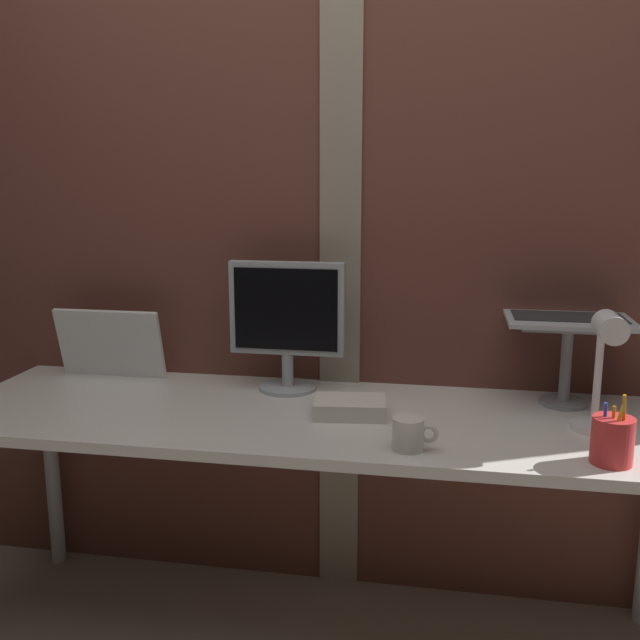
{
  "coord_description": "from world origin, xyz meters",
  "views": [
    {
      "loc": [
        0.31,
        -1.81,
        1.39
      ],
      "look_at": [
        -0.05,
        0.17,
        0.97
      ],
      "focal_mm": 39.64,
      "sensor_mm": 36.0,
      "label": 1
    }
  ],
  "objects_px": {
    "whiteboard_panel": "(110,344)",
    "pen_cup": "(612,440)",
    "monitor": "(287,317)",
    "laptop": "(566,299)",
    "desk_lamp": "(604,360)",
    "coffee_mug": "(409,434)"
  },
  "relations": [
    {
      "from": "monitor",
      "to": "whiteboard_panel",
      "type": "distance_m",
      "value": 0.62
    },
    {
      "from": "monitor",
      "to": "desk_lamp",
      "type": "distance_m",
      "value": 0.92
    },
    {
      "from": "laptop",
      "to": "pen_cup",
      "type": "bearing_deg",
      "value": -85.24
    },
    {
      "from": "monitor",
      "to": "laptop",
      "type": "bearing_deg",
      "value": 5.2
    },
    {
      "from": "laptop",
      "to": "pen_cup",
      "type": "distance_m",
      "value": 0.57
    },
    {
      "from": "whiteboard_panel",
      "to": "pen_cup",
      "type": "relative_size",
      "value": 2.05
    },
    {
      "from": "coffee_mug",
      "to": "desk_lamp",
      "type": "bearing_deg",
      "value": 19.92
    },
    {
      "from": "whiteboard_panel",
      "to": "coffee_mug",
      "type": "xyz_separation_m",
      "value": [
        1.01,
        -0.46,
        -0.07
      ]
    },
    {
      "from": "whiteboard_panel",
      "to": "desk_lamp",
      "type": "distance_m",
      "value": 1.52
    },
    {
      "from": "monitor",
      "to": "whiteboard_panel",
      "type": "relative_size",
      "value": 1.12
    },
    {
      "from": "laptop",
      "to": "desk_lamp",
      "type": "height_order",
      "value": "laptop"
    },
    {
      "from": "laptop",
      "to": "desk_lamp",
      "type": "xyz_separation_m",
      "value": [
        0.05,
        -0.34,
        -0.1
      ]
    },
    {
      "from": "whiteboard_panel",
      "to": "coffee_mug",
      "type": "distance_m",
      "value": 1.12
    },
    {
      "from": "whiteboard_panel",
      "to": "desk_lamp",
      "type": "relative_size",
      "value": 1.09
    },
    {
      "from": "laptop",
      "to": "coffee_mug",
      "type": "bearing_deg",
      "value": -130.17
    },
    {
      "from": "desk_lamp",
      "to": "pen_cup",
      "type": "distance_m",
      "value": 0.23
    },
    {
      "from": "monitor",
      "to": "whiteboard_panel",
      "type": "xyz_separation_m",
      "value": [
        -0.61,
        0.03,
        -0.12
      ]
    },
    {
      "from": "monitor",
      "to": "laptop",
      "type": "xyz_separation_m",
      "value": [
        0.83,
        0.08,
        0.07
      ]
    },
    {
      "from": "laptop",
      "to": "desk_lamp",
      "type": "bearing_deg",
      "value": -82.03
    },
    {
      "from": "desk_lamp",
      "to": "coffee_mug",
      "type": "xyz_separation_m",
      "value": [
        -0.48,
        -0.17,
        -0.16
      ]
    },
    {
      "from": "monitor",
      "to": "whiteboard_panel",
      "type": "height_order",
      "value": "monitor"
    },
    {
      "from": "monitor",
      "to": "laptop",
      "type": "relative_size",
      "value": 1.14
    }
  ]
}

